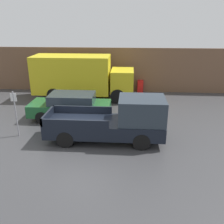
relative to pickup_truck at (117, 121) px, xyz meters
name	(u,v)px	position (x,y,z in m)	size (l,w,h in m)	color
ground_plane	(77,142)	(-1.89, -0.35, -1.02)	(60.00, 60.00, 0.00)	#3D3D3F
building_wall	(99,70)	(-1.89, 8.89, 0.73)	(28.00, 0.15, 3.50)	brown
pickup_truck	(117,121)	(0.00, 0.00, 0.00)	(5.67, 1.98, 2.20)	black
car	(71,106)	(-2.85, 2.61, -0.21)	(4.71, 1.91, 1.56)	#1E592D
delivery_truck	(80,76)	(-3.07, 6.76, 0.69)	(7.26, 2.39, 3.15)	gold
parking_sign	(16,111)	(-5.03, 0.13, 0.32)	(0.30, 0.07, 2.36)	gray
newspaper_box	(140,86)	(1.46, 8.57, -0.51)	(0.45, 0.40, 1.01)	red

